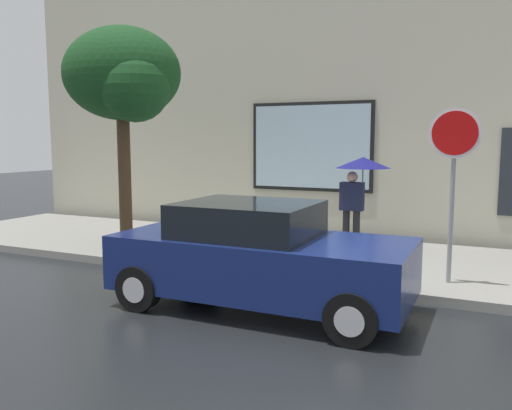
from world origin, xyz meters
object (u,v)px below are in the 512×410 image
Objects in this scene: street_tree at (124,78)px; stop_sign at (454,160)px; parked_car at (259,257)px; pedestrian_with_umbrella at (360,175)px.

stop_sign is (6.04, 0.10, -1.50)m from street_tree.
parked_car is at bearing -26.22° from street_tree.
street_tree is at bearing 153.78° from parked_car.
parked_car is at bearing -140.85° from stop_sign.
stop_sign reaches higher than parked_car.
parked_car is 4.98m from street_tree.
street_tree is at bearing -179.04° from stop_sign.
pedestrian_with_umbrella is 2.64m from stop_sign.
street_tree is 1.64× the size of stop_sign.
street_tree reaches higher than stop_sign.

